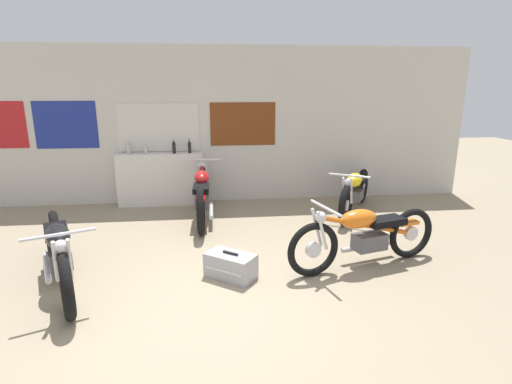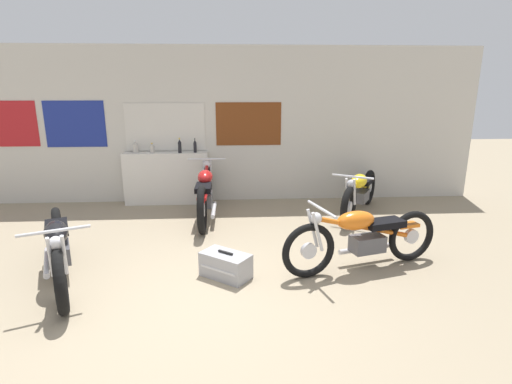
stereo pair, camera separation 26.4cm
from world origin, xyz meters
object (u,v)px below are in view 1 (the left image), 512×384
object	(u,v)px
motorcycle_orange	(365,235)
hard_case_silver	(231,266)
bottle_right_center	(189,147)
motorcycle_red	(202,194)
bottle_center	(174,147)
bottle_leftmost	(129,148)
motorcycle_black	(59,251)
bottle_left_center	(146,149)
motorcycle_yellow	(355,191)

from	to	relation	value
motorcycle_orange	hard_case_silver	size ratio (longest dim) A/B	3.18
bottle_right_center	hard_case_silver	world-z (taller)	bottle_right_center
motorcycle_red	hard_case_silver	world-z (taller)	motorcycle_red
motorcycle_red	bottle_center	bearing A→B (deg)	118.91
bottle_leftmost	motorcycle_black	distance (m)	3.08
bottle_leftmost	motorcycle_red	bearing A→B (deg)	-36.15
bottle_left_center	bottle_center	world-z (taller)	bottle_center
bottle_left_center	motorcycle_yellow	world-z (taller)	bottle_left_center
motorcycle_black	motorcycle_orange	size ratio (longest dim) A/B	0.99
motorcycle_orange	motorcycle_black	bearing A→B (deg)	-178.32
bottle_center	hard_case_silver	distance (m)	3.23
motorcycle_yellow	hard_case_silver	world-z (taller)	motorcycle_yellow
bottle_left_center	motorcycle_yellow	bearing A→B (deg)	-13.16
bottle_right_center	motorcycle_black	xyz separation A→B (m)	(-1.26, -2.98, -0.66)
hard_case_silver	bottle_leftmost	bearing A→B (deg)	118.29
bottle_left_center	bottle_right_center	distance (m)	0.76
motorcycle_orange	bottle_right_center	bearing A→B (deg)	127.07
motorcycle_black	bottle_left_center	bearing A→B (deg)	80.45
bottle_center	motorcycle_red	size ratio (longest dim) A/B	0.13
motorcycle_yellow	bottle_leftmost	bearing A→B (deg)	167.34
bottle_center	bottle_left_center	bearing A→B (deg)	178.53
motorcycle_black	hard_case_silver	size ratio (longest dim) A/B	3.15
bottle_leftmost	motorcycle_orange	distance (m)	4.39
motorcycle_black	motorcycle_yellow	world-z (taller)	motorcycle_black
motorcycle_black	hard_case_silver	distance (m)	1.85
bottle_right_center	motorcycle_yellow	world-z (taller)	bottle_right_center
motorcycle_yellow	bottle_right_center	bearing A→B (deg)	163.27
bottle_left_center	motorcycle_yellow	size ratio (longest dim) A/B	0.10
bottle_left_center	motorcycle_red	xyz separation A→B (m)	(0.98, -0.90, -0.60)
bottle_left_center	motorcycle_red	distance (m)	1.46
motorcycle_black	motorcycle_yellow	xyz separation A→B (m)	(4.05, 2.14, -0.01)
motorcycle_orange	motorcycle_red	bearing A→B (deg)	134.77
bottle_center	motorcycle_red	distance (m)	1.20
bottle_center	bottle_right_center	bearing A→B (deg)	4.43
motorcycle_red	hard_case_silver	size ratio (longest dim) A/B	3.34
bottle_leftmost	motorcycle_black	bearing A→B (deg)	-93.83
motorcycle_red	motorcycle_black	world-z (taller)	motorcycle_red
bottle_left_center	motorcycle_orange	xyz separation A→B (m)	(2.94, -2.87, -0.62)
motorcycle_yellow	hard_case_silver	size ratio (longest dim) A/B	2.83
bottle_center	bottle_right_center	xyz separation A→B (m)	(0.27, 0.02, -0.00)
motorcycle_red	hard_case_silver	distance (m)	2.14
bottle_center	motorcycle_orange	size ratio (longest dim) A/B	0.13
bottle_leftmost	hard_case_silver	bearing A→B (deg)	-61.71
bottle_leftmost	motorcycle_yellow	bearing A→B (deg)	-12.66
bottle_right_center	motorcycle_yellow	size ratio (longest dim) A/B	0.14
motorcycle_orange	hard_case_silver	world-z (taller)	motorcycle_orange
bottle_left_center	motorcycle_orange	world-z (taller)	bottle_left_center
bottle_leftmost	bottle_right_center	xyz separation A→B (m)	(1.06, -0.03, 0.01)
bottle_left_center	bottle_right_center	world-z (taller)	bottle_right_center
bottle_right_center	motorcycle_red	world-z (taller)	bottle_right_center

